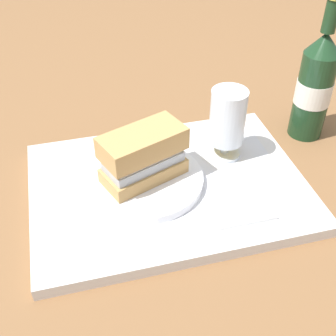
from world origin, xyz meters
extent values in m
plane|color=brown|center=(0.00, 0.00, 0.00)|extent=(3.00, 3.00, 0.00)
cube|color=silver|center=(0.00, 0.00, 0.01)|extent=(0.44, 0.32, 0.02)
cube|color=silver|center=(0.00, 0.00, 0.02)|extent=(0.38, 0.27, 0.00)
cylinder|color=white|center=(-0.04, 0.01, 0.03)|extent=(0.19, 0.19, 0.01)
cube|color=tan|center=(-0.04, 0.01, 0.05)|extent=(0.14, 0.11, 0.02)
cube|color=#9EA3A8|center=(-0.04, 0.01, 0.07)|extent=(0.13, 0.10, 0.02)
cube|color=silver|center=(-0.04, 0.01, 0.08)|extent=(0.12, 0.09, 0.01)
sphere|color=#47932D|center=(0.01, 0.02, 0.09)|extent=(0.04, 0.04, 0.04)
cube|color=tan|center=(-0.04, 0.01, 0.10)|extent=(0.14, 0.11, 0.04)
cylinder|color=silver|center=(0.11, 0.05, 0.02)|extent=(0.06, 0.06, 0.01)
cylinder|color=silver|center=(0.11, 0.05, 0.04)|extent=(0.01, 0.01, 0.02)
cylinder|color=silver|center=(0.11, 0.05, 0.10)|extent=(0.06, 0.06, 0.09)
cylinder|color=gold|center=(0.11, 0.05, 0.08)|extent=(0.06, 0.06, 0.05)
cylinder|color=white|center=(0.11, 0.05, 0.11)|extent=(0.05, 0.05, 0.01)
cube|color=white|center=(0.09, -0.09, 0.02)|extent=(0.09, 0.07, 0.01)
cylinder|color=#19381E|center=(0.30, 0.10, 0.08)|extent=(0.06, 0.06, 0.17)
cylinder|color=silver|center=(0.30, 0.10, 0.09)|extent=(0.07, 0.07, 0.05)
cone|color=#19381E|center=(0.30, 0.10, 0.18)|extent=(0.06, 0.06, 0.04)
cylinder|color=#19381E|center=(0.30, 0.10, 0.23)|extent=(0.02, 0.02, 0.05)
camera|label=1|loc=(-0.14, -0.52, 0.49)|focal=47.26mm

